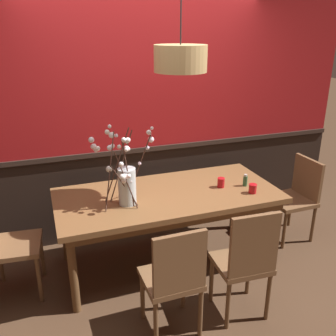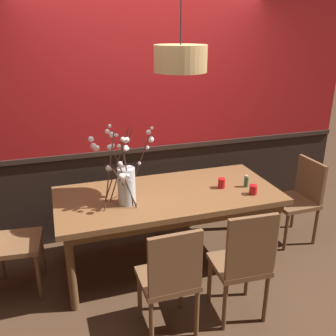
# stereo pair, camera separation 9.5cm
# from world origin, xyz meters

# --- Properties ---
(ground_plane) EXTENTS (24.00, 24.00, 0.00)m
(ground_plane) POSITION_xyz_m (0.00, 0.00, 0.00)
(ground_plane) COLOR #4C3321
(back_wall) EXTENTS (4.75, 0.14, 2.82)m
(back_wall) POSITION_xyz_m (0.00, 0.78, 1.40)
(back_wall) COLOR black
(back_wall) RESTS_ON ground
(dining_table) EXTENTS (2.08, 0.97, 0.76)m
(dining_table) POSITION_xyz_m (0.00, 0.00, 0.68)
(dining_table) COLOR brown
(dining_table) RESTS_ON ground
(chair_head_east_end) EXTENTS (0.44, 0.45, 0.90)m
(chair_head_east_end) POSITION_xyz_m (1.50, 0.02, 0.51)
(chair_head_east_end) COLOR brown
(chair_head_east_end) RESTS_ON ground
(chair_far_side_right) EXTENTS (0.43, 0.45, 0.89)m
(chair_far_side_right) POSITION_xyz_m (0.32, 0.87, 0.51)
(chair_far_side_right) COLOR brown
(chair_far_side_right) RESTS_ON ground
(chair_far_side_left) EXTENTS (0.41, 0.41, 0.93)m
(chair_far_side_left) POSITION_xyz_m (-0.33, 0.87, 0.52)
(chair_far_side_left) COLOR brown
(chair_far_side_left) RESTS_ON ground
(chair_near_side_left) EXTENTS (0.42, 0.40, 0.94)m
(chair_near_side_left) POSITION_xyz_m (-0.27, -0.90, 0.53)
(chair_near_side_left) COLOR brown
(chair_near_side_left) RESTS_ON ground
(chair_head_west_end) EXTENTS (0.47, 0.47, 0.93)m
(chair_head_west_end) POSITION_xyz_m (-1.46, 0.04, 0.53)
(chair_head_west_end) COLOR brown
(chair_head_west_end) RESTS_ON ground
(chair_near_side_right) EXTENTS (0.43, 0.41, 0.98)m
(chair_near_side_right) POSITION_xyz_m (0.32, -0.91, 0.54)
(chair_near_side_right) COLOR brown
(chair_near_side_right) RESTS_ON ground
(vase_with_blossoms) EXTENTS (0.58, 0.46, 0.67)m
(vase_with_blossoms) POSITION_xyz_m (-0.42, -0.08, 0.98)
(vase_with_blossoms) COLOR silver
(vase_with_blossoms) RESTS_ON dining_table
(candle_holder_nearer_center) EXTENTS (0.08, 0.08, 0.09)m
(candle_holder_nearer_center) POSITION_xyz_m (0.75, -0.26, 0.81)
(candle_holder_nearer_center) COLOR red
(candle_holder_nearer_center) RESTS_ON dining_table
(candle_holder_nearer_edge) EXTENTS (0.07, 0.07, 0.10)m
(candle_holder_nearer_edge) POSITION_xyz_m (0.53, -0.04, 0.81)
(candle_holder_nearer_edge) COLOR red
(candle_holder_nearer_edge) RESTS_ON dining_table
(condiment_bottle) EXTENTS (0.04, 0.04, 0.12)m
(condiment_bottle) POSITION_xyz_m (0.77, -0.09, 0.82)
(condiment_bottle) COLOR #2D5633
(condiment_bottle) RESTS_ON dining_table
(pendant_lamp) EXTENTS (0.44, 0.44, 0.94)m
(pendant_lamp) POSITION_xyz_m (0.09, -0.04, 1.98)
(pendant_lamp) COLOR tan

